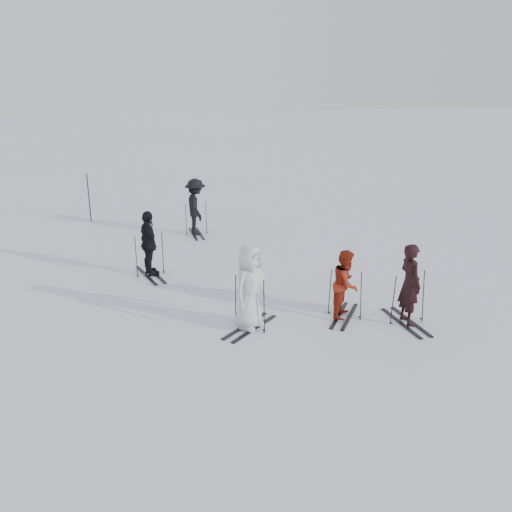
{
  "coord_description": "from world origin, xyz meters",
  "views": [
    {
      "loc": [
        -2.41,
        -13.14,
        5.89
      ],
      "look_at": [
        0.0,
        1.0,
        1.0
      ],
      "focal_mm": 40.0,
      "sensor_mm": 36.0,
      "label": 1
    }
  ],
  "objects": [
    {
      "name": "piste_marker",
      "position": [
        -5.14,
        9.08,
        0.95
      ],
      "size": [
        0.05,
        0.05,
        1.9
      ],
      "primitive_type": "cylinder",
      "rotation": [
        0.0,
        0.0,
        -0.11
      ],
      "color": "black",
      "rests_on": "ground"
    },
    {
      "name": "skier_uphill_far",
      "position": [
        -1.21,
        6.65,
        1.0
      ],
      "size": [
        0.87,
        1.36,
        1.99
      ],
      "primitive_type": "imported",
      "rotation": [
        0.0,
        0.0,
        1.67
      ],
      "color": "black",
      "rests_on": "ground"
    },
    {
      "name": "skis_red",
      "position": [
        1.85,
        -0.99,
        0.62
      ],
      "size": [
        1.92,
        1.64,
        1.24
      ],
      "primitive_type": null,
      "rotation": [
        0.0,
        0.0,
        1.04
      ],
      "color": "black",
      "rests_on": "ground"
    },
    {
      "name": "ground",
      "position": [
        0.0,
        0.0,
        0.0
      ],
      "size": [
        120.0,
        120.0,
        0.0
      ],
      "primitive_type": "plane",
      "color": "silver",
      "rests_on": "ground"
    },
    {
      "name": "skier_uphill_left",
      "position": [
        -2.82,
        2.7,
        0.95
      ],
      "size": [
        0.8,
        1.2,
        1.89
      ],
      "primitive_type": "imported",
      "rotation": [
        0.0,
        0.0,
        1.9
      ],
      "color": "black",
      "rests_on": "ground"
    },
    {
      "name": "skier_grey",
      "position": [
        -0.53,
        -1.22,
        1.0
      ],
      "size": [
        1.14,
        1.14,
        2.0
      ],
      "primitive_type": "imported",
      "rotation": [
        0.0,
        0.0,
        0.8
      ],
      "color": "silver",
      "rests_on": "ground"
    },
    {
      "name": "skis_near_dark",
      "position": [
        3.19,
        -1.58,
        0.66
      ],
      "size": [
        1.91,
        1.18,
        1.31
      ],
      "primitive_type": null,
      "rotation": [
        0.0,
        0.0,
        1.7
      ],
      "color": "black",
      "rests_on": "ground"
    },
    {
      "name": "skis_uphill_far",
      "position": [
        -1.21,
        6.65,
        0.59
      ],
      "size": [
        1.71,
        1.02,
        1.19
      ],
      "primitive_type": null,
      "rotation": [
        0.0,
        0.0,
        1.67
      ],
      "color": "black",
      "rests_on": "ground"
    },
    {
      "name": "skis_uphill_left",
      "position": [
        -2.82,
        2.7,
        0.65
      ],
      "size": [
        1.99,
        1.47,
        1.3
      ],
      "primitive_type": null,
      "rotation": [
        0.0,
        0.0,
        1.9
      ],
      "color": "black",
      "rests_on": "ground"
    },
    {
      "name": "skis_grey",
      "position": [
        -0.53,
        -1.22,
        0.65
      ],
      "size": [
        1.94,
        1.92,
        1.3
      ],
      "primitive_type": null,
      "rotation": [
        0.0,
        0.0,
        0.8
      ],
      "color": "black",
      "rests_on": "ground"
    },
    {
      "name": "skier_red",
      "position": [
        1.85,
        -0.99,
        0.83
      ],
      "size": [
        0.96,
        1.02,
        1.67
      ],
      "primitive_type": "imported",
      "rotation": [
        0.0,
        0.0,
        1.04
      ],
      "color": "maroon",
      "rests_on": "ground"
    },
    {
      "name": "skier_near_dark",
      "position": [
        3.19,
        -1.58,
        0.97
      ],
      "size": [
        0.55,
        0.76,
        1.94
      ],
      "primitive_type": "imported",
      "rotation": [
        0.0,
        0.0,
        1.7
      ],
      "color": "black",
      "rests_on": "ground"
    }
  ]
}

